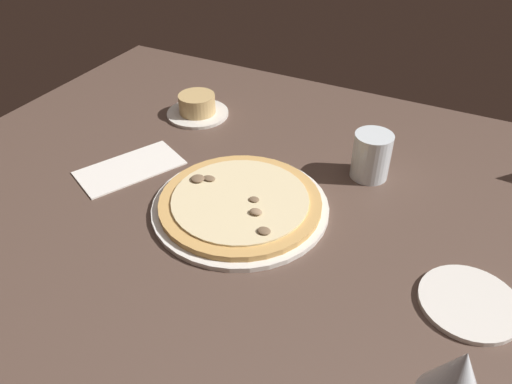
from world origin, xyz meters
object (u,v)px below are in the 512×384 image
Objects in this scene: wine_glass_near at (456,381)px; paper_menu at (130,168)px; ramekin_on_saucer at (197,107)px; side_plate at (469,303)px; water_glass at (371,159)px; pizza_main at (240,204)px.

wine_glass_near reaches higher than paper_menu.
side_plate is (69.97, -32.85, -1.78)cm from ramekin_on_saucer.
wine_glass_near is (69.02, -55.99, 9.50)cm from ramekin_on_saucer.
wine_glass_near reaches higher than water_glass.
wine_glass_near reaches higher than side_plate.
water_glass is 50.64cm from paper_menu.
side_plate is 70.20cm from paper_menu.
water_glass is 35.90cm from side_plate.
ramekin_on_saucer is at bearing 154.85° from side_plate.
side_plate is at bearing -25.15° from ramekin_on_saucer.
side_plate is at bearing -6.21° from pizza_main.
wine_glass_near is (41.48, -27.76, 10.52)cm from pizza_main.
pizza_main is 42.69cm from side_plate.
wine_glass_near is at bearing -92.35° from side_plate.
ramekin_on_saucer reaches higher than side_plate.
ramekin_on_saucer reaches higher than paper_menu.
wine_glass_near is 55.24cm from water_glass.
water_glass is (-22.93, 49.68, -7.53)cm from wine_glass_near.
ramekin_on_saucer is 46.56cm from water_glass.
paper_menu is (-27.52, 1.28, -1.06)cm from pizza_main.
wine_glass_near is 25.76cm from side_plate.
wine_glass_near is 75.75cm from paper_menu.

